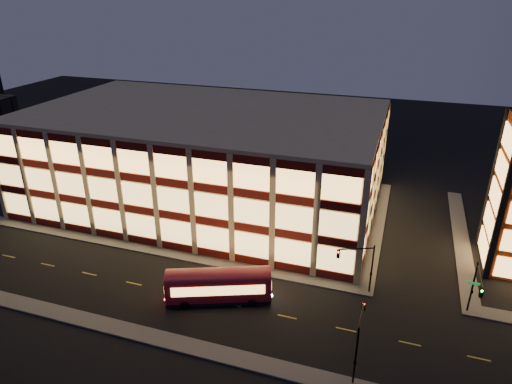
% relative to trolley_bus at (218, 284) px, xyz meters
% --- Properties ---
extents(ground, '(200.00, 200.00, 0.00)m').
position_rel_trolley_bus_xyz_m(ground, '(-8.33, 5.65, -2.07)').
color(ground, black).
rests_on(ground, ground).
extents(sidewalk_office_south, '(54.00, 2.00, 0.15)m').
position_rel_trolley_bus_xyz_m(sidewalk_office_south, '(-11.33, 6.65, -1.99)').
color(sidewalk_office_south, '#514F4C').
rests_on(sidewalk_office_south, ground).
extents(sidewalk_office_east, '(2.00, 30.00, 0.15)m').
position_rel_trolley_bus_xyz_m(sidewalk_office_east, '(14.67, 22.65, -1.99)').
color(sidewalk_office_east, '#514F4C').
rests_on(sidewalk_office_east, ground).
extents(sidewalk_tower_west, '(2.00, 30.00, 0.15)m').
position_rel_trolley_bus_xyz_m(sidewalk_tower_west, '(25.67, 22.65, -1.99)').
color(sidewalk_tower_west, '#514F4C').
rests_on(sidewalk_tower_west, ground).
extents(sidewalk_near, '(100.00, 2.00, 0.15)m').
position_rel_trolley_bus_xyz_m(sidewalk_near, '(-8.33, -7.35, -1.99)').
color(sidewalk_near, '#514F4C').
rests_on(sidewalk_near, ground).
extents(office_building, '(50.45, 30.45, 14.50)m').
position_rel_trolley_bus_xyz_m(office_building, '(-11.25, 22.57, 5.18)').
color(office_building, tan).
rests_on(office_building, ground).
extents(traffic_signal_far, '(3.79, 1.87, 6.00)m').
position_rel_trolley_bus_xyz_m(traffic_signal_far, '(13.88, 5.89, 2.04)').
color(traffic_signal_far, black).
rests_on(traffic_signal_far, ground).
extents(traffic_signal_right, '(1.20, 4.37, 6.00)m').
position_rel_trolley_bus_xyz_m(traffic_signal_right, '(25.17, 5.03, 2.03)').
color(traffic_signal_right, black).
rests_on(traffic_signal_right, ground).
extents(traffic_signal_near, '(0.32, 4.45, 6.00)m').
position_rel_trolley_bus_xyz_m(traffic_signal_near, '(15.17, -5.38, 2.06)').
color(traffic_signal_near, black).
rests_on(traffic_signal_near, ground).
extents(trolley_bus, '(11.25, 6.67, 3.73)m').
position_rel_trolley_bus_xyz_m(trolley_bus, '(0.00, 0.00, 0.00)').
color(trolley_bus, maroon).
rests_on(trolley_bus, ground).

